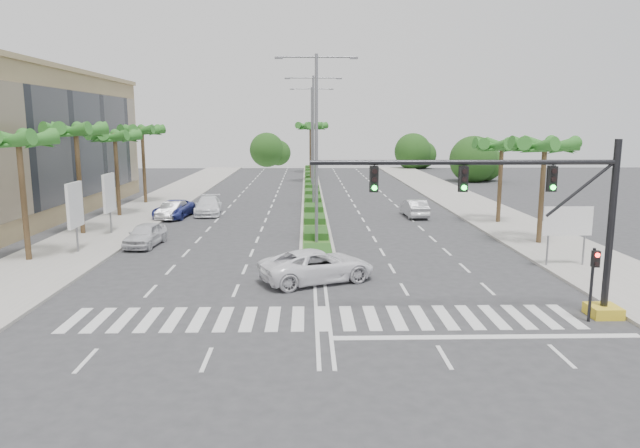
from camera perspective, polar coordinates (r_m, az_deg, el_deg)
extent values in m
plane|color=#333335|center=(23.39, 0.27, -9.43)|extent=(160.00, 160.00, 0.00)
cube|color=gray|center=(45.59, 18.99, -0.29)|extent=(6.00, 120.00, 0.15)
cube|color=gray|center=(45.17, -20.15, -0.45)|extent=(6.00, 120.00, 0.15)
cube|color=gray|center=(67.49, -0.81, 3.45)|extent=(2.20, 75.00, 0.20)
cube|color=#264F1B|center=(67.48, -0.81, 3.55)|extent=(1.80, 75.00, 0.04)
cube|color=gold|center=(26.28, 26.47, -7.79)|extent=(1.20, 1.20, 0.45)
cylinder|color=black|center=(25.50, 27.08, -0.32)|extent=(0.28, 0.28, 7.00)
cylinder|color=black|center=(22.94, 14.23, 5.99)|extent=(12.00, 0.20, 0.20)
cylinder|color=black|center=(24.66, 24.48, 3.09)|extent=(2.53, 0.12, 2.15)
cube|color=black|center=(24.16, 22.21, 4.20)|extent=(0.32, 0.24, 1.00)
cylinder|color=#19E533|center=(24.06, 22.29, 3.41)|extent=(0.20, 0.06, 0.20)
cube|color=black|center=(22.99, 14.16, 4.38)|extent=(0.32, 0.24, 1.00)
cylinder|color=#19E533|center=(22.88, 14.22, 3.55)|extent=(0.20, 0.06, 0.20)
cube|color=black|center=(22.31, 5.44, 4.47)|extent=(0.32, 0.24, 1.00)
cylinder|color=#19E533|center=(22.20, 5.47, 3.62)|extent=(0.20, 0.06, 0.20)
cylinder|color=black|center=(25.01, 25.50, -5.54)|extent=(0.12, 0.12, 3.00)
cube|color=black|center=(24.63, 25.85, -3.16)|extent=(0.28, 0.22, 0.65)
cylinder|color=red|center=(24.48, 26.02, -2.82)|extent=(0.18, 0.05, 0.18)
cylinder|color=slate|center=(33.41, 21.83, -1.74)|extent=(0.10, 0.10, 2.80)
cylinder|color=slate|center=(34.24, 24.91, -1.69)|extent=(0.10, 0.10, 2.80)
cube|color=#0C6638|center=(33.61, 23.53, 0.29)|extent=(2.60, 0.08, 1.50)
cube|color=white|center=(33.56, 23.56, 0.28)|extent=(2.70, 0.02, 1.60)
cylinder|color=slate|center=(37.32, -23.15, -0.66)|extent=(0.12, 0.12, 2.80)
cube|color=white|center=(37.08, -23.32, 1.77)|extent=(0.18, 2.10, 2.70)
cube|color=#D8594C|center=(37.08, -23.32, 1.77)|extent=(0.12, 2.00, 2.60)
cylinder|color=slate|center=(42.86, -20.22, 0.81)|extent=(0.12, 0.12, 2.80)
cube|color=white|center=(42.65, -20.35, 2.93)|extent=(0.18, 2.10, 2.70)
cube|color=#D8594C|center=(42.65, -20.35, 2.93)|extent=(0.12, 2.00, 2.60)
cylinder|color=brown|center=(36.02, -27.50, 2.04)|extent=(0.32, 0.32, 7.00)
sphere|color=brown|center=(35.78, -27.94, 7.43)|extent=(0.70, 0.70, 0.70)
cone|color=#25631F|center=(35.31, -26.32, 7.38)|extent=(0.90, 3.62, 1.50)
cone|color=#25631F|center=(36.26, -26.35, 7.42)|extent=(3.39, 2.96, 1.50)
cone|color=#25631F|center=(36.85, -27.53, 7.35)|extent=(3.73, 1.68, 1.50)
cone|color=#25631F|center=(36.65, -28.99, 7.22)|extent=(2.38, 3.65, 1.50)
cone|color=#25631F|center=(34.93, -29.07, 7.14)|extent=(3.73, 1.68, 1.50)
cone|color=#25631F|center=(34.71, -27.54, 7.26)|extent=(3.39, 2.96, 1.50)
cylinder|color=brown|center=(43.27, -22.92, 3.79)|extent=(0.32, 0.32, 7.40)
sphere|color=brown|center=(43.09, -23.24, 8.56)|extent=(0.70, 0.70, 0.70)
cone|color=#25631F|center=(42.69, -21.85, 8.51)|extent=(0.90, 3.62, 1.50)
cone|color=#25631F|center=(43.64, -21.97, 8.52)|extent=(3.39, 2.96, 1.50)
cone|color=#25631F|center=(44.17, -23.01, 8.46)|extent=(3.73, 1.68, 1.50)
cone|color=#25631F|center=(43.90, -24.21, 8.37)|extent=(2.38, 3.65, 1.50)
cone|color=#25631F|center=(43.02, -24.71, 8.32)|extent=(2.38, 3.65, 1.50)
cone|color=#25631F|center=(42.18, -24.08, 8.35)|extent=(3.73, 1.68, 1.50)
cone|color=#25631F|center=(42.04, -22.79, 8.43)|extent=(3.39, 2.96, 1.50)
cylinder|color=brown|center=(50.79, -19.62, 4.47)|extent=(0.32, 0.32, 6.80)
sphere|color=brown|center=(50.62, -19.84, 8.18)|extent=(0.70, 0.70, 0.70)
cone|color=#25631F|center=(50.29, -18.63, 8.13)|extent=(0.90, 3.62, 1.50)
cone|color=#25631F|center=(51.23, -18.79, 8.15)|extent=(3.39, 2.96, 1.50)
cone|color=#25631F|center=(51.71, -19.72, 8.11)|extent=(3.73, 1.68, 1.50)
cone|color=#25631F|center=(51.39, -20.72, 8.04)|extent=(2.38, 3.65, 1.50)
cone|color=#25631F|center=(50.49, -21.08, 7.99)|extent=(2.38, 3.65, 1.50)
cone|color=#25631F|center=(49.68, -20.49, 8.01)|extent=(3.73, 1.68, 1.50)
cone|color=#25631F|center=(49.59, -19.38, 8.07)|extent=(3.39, 2.96, 1.50)
cylinder|color=brown|center=(58.41, -17.20, 5.44)|extent=(0.32, 0.32, 7.20)
sphere|color=brown|center=(58.26, -17.38, 8.87)|extent=(0.70, 0.70, 0.70)
cone|color=#25631F|center=(57.97, -16.31, 8.82)|extent=(0.90, 3.62, 1.50)
cone|color=#25631F|center=(58.91, -16.49, 8.83)|extent=(3.39, 2.96, 1.50)
cone|color=#25631F|center=(59.36, -17.32, 8.79)|extent=(3.73, 1.68, 1.50)
cone|color=#25631F|center=(59.00, -18.18, 8.74)|extent=(2.38, 3.65, 1.50)
cone|color=#25631F|center=(58.08, -18.45, 8.71)|extent=(2.38, 3.65, 1.50)
cone|color=#25631F|center=(57.30, -17.90, 8.73)|extent=(3.73, 1.68, 1.50)
cone|color=#25631F|center=(57.25, -16.94, 8.78)|extent=(3.39, 2.96, 1.50)
cylinder|color=brown|center=(39.36, 21.29, 2.70)|extent=(0.32, 0.32, 6.50)
sphere|color=brown|center=(39.12, 21.58, 7.28)|extent=(0.70, 0.70, 0.70)
cone|color=#25631F|center=(39.56, 23.05, 7.06)|extent=(0.90, 3.62, 1.50)
cone|color=#25631F|center=(40.19, 22.00, 7.16)|extent=(3.39, 2.96, 1.50)
cone|color=#25631F|center=(40.03, 20.65, 7.24)|extent=(3.73, 1.68, 1.50)
cone|color=#25631F|center=(39.20, 19.95, 7.24)|extent=(2.38, 3.65, 1.50)
cone|color=#25631F|center=(38.31, 20.47, 7.15)|extent=(2.38, 3.65, 1.50)
cone|color=#25631F|center=(38.04, 21.85, 7.05)|extent=(3.73, 1.68, 1.50)
cone|color=#25631F|center=(38.61, 23.01, 7.01)|extent=(3.39, 2.96, 1.50)
cylinder|color=brown|center=(46.81, 17.55, 3.79)|extent=(0.32, 0.32, 6.20)
sphere|color=brown|center=(46.61, 17.74, 7.46)|extent=(0.70, 0.70, 0.70)
cone|color=#25631F|center=(46.98, 19.02, 7.28)|extent=(0.90, 3.62, 1.50)
cone|color=#25631F|center=(47.65, 18.19, 7.36)|extent=(3.39, 2.96, 1.50)
cone|color=#25631F|center=(47.55, 17.04, 7.41)|extent=(3.73, 1.68, 1.50)
cone|color=#25631F|center=(46.75, 16.39, 7.41)|extent=(2.38, 3.65, 1.50)
cone|color=#25631F|center=(45.85, 16.75, 7.35)|extent=(2.38, 3.65, 1.50)
cone|color=#25631F|center=(45.52, 17.88, 7.27)|extent=(3.73, 1.68, 1.50)
cone|color=#25631F|center=(46.03, 18.90, 7.24)|extent=(3.39, 2.96, 1.50)
cylinder|color=brown|center=(77.16, -0.89, 6.99)|extent=(0.32, 0.32, 7.50)
sphere|color=brown|center=(77.06, -0.90, 9.70)|extent=(0.70, 0.70, 0.70)
cone|color=#25631F|center=(77.07, -0.07, 9.63)|extent=(0.90, 3.62, 1.50)
cone|color=#25631F|center=(77.93, -0.39, 9.63)|extent=(3.39, 2.96, 1.50)
cone|color=#25631F|center=(78.13, -1.09, 9.63)|extent=(3.73, 1.68, 1.50)
cone|color=#25631F|center=(77.53, -1.64, 9.63)|extent=(2.38, 3.65, 1.50)
cone|color=#25631F|center=(76.58, -1.65, 9.62)|extent=(2.38, 3.65, 1.50)
cone|color=#25631F|center=(75.98, -1.08, 9.62)|extent=(3.73, 1.68, 1.50)
cone|color=#25631F|center=(76.21, -0.37, 9.63)|extent=(3.39, 2.96, 1.50)
cylinder|color=brown|center=(92.14, -0.97, 7.48)|extent=(0.32, 0.32, 7.50)
sphere|color=brown|center=(92.06, -0.98, 9.75)|extent=(0.70, 0.70, 0.70)
cone|color=#25631F|center=(92.07, -0.28, 9.69)|extent=(0.90, 3.62, 1.50)
cone|color=#25631F|center=(92.92, -0.55, 9.69)|extent=(3.39, 2.96, 1.50)
cone|color=#25631F|center=(93.13, -1.13, 9.69)|extent=(3.73, 1.68, 1.50)
cone|color=#25631F|center=(92.53, -1.60, 9.69)|extent=(2.38, 3.65, 1.50)
cone|color=#25631F|center=(91.58, -1.60, 9.68)|extent=(2.38, 3.65, 1.50)
cone|color=#25631F|center=(90.98, -1.13, 9.68)|extent=(3.73, 1.68, 1.50)
cone|color=#25631F|center=(91.20, -0.54, 9.69)|extent=(3.39, 2.96, 1.50)
cylinder|color=slate|center=(36.10, -0.36, 7.17)|extent=(0.20, 0.20, 12.00)
cylinder|color=slate|center=(36.28, -2.34, 16.35)|extent=(2.40, 0.10, 0.10)
cylinder|color=slate|center=(36.32, 1.61, 16.34)|extent=(2.40, 0.10, 0.10)
cube|color=slate|center=(36.31, -4.15, 16.24)|extent=(0.50, 0.25, 0.12)
cube|color=slate|center=(36.39, 3.41, 16.24)|extent=(0.50, 0.25, 0.12)
cylinder|color=slate|center=(52.09, -0.67, 8.03)|extent=(0.20, 0.20, 12.00)
cylinder|color=slate|center=(52.21, -2.04, 14.40)|extent=(2.40, 0.10, 0.10)
cylinder|color=slate|center=(52.24, 0.68, 14.40)|extent=(2.40, 0.10, 0.10)
cube|color=slate|center=(52.23, -3.29, 14.33)|extent=(0.50, 0.25, 0.12)
cube|color=slate|center=(52.29, 1.92, 14.34)|extent=(0.50, 0.25, 0.12)
cylinder|color=slate|center=(68.08, -0.83, 8.49)|extent=(0.20, 0.20, 12.00)
cylinder|color=slate|center=(68.17, -1.88, 13.36)|extent=(2.40, 0.10, 0.10)
cylinder|color=slate|center=(68.20, 0.19, 13.37)|extent=(2.40, 0.10, 0.10)
cube|color=slate|center=(68.19, -2.83, 13.31)|extent=(0.50, 0.25, 0.12)
cube|color=slate|center=(68.23, 1.14, 13.32)|extent=(0.50, 0.25, 0.12)
imported|color=silver|center=(38.33, -17.07, -1.03)|extent=(2.15, 4.50, 1.49)
imported|color=#AAAAAF|center=(48.87, -14.56, 1.35)|extent=(2.07, 4.45, 1.41)
imported|color=navy|center=(49.39, -14.42, 1.46)|extent=(2.89, 5.44, 1.45)
imported|color=white|center=(50.42, -11.11, 1.81)|extent=(2.65, 5.48, 1.54)
imported|color=white|center=(28.47, -0.27, -4.19)|extent=(6.36, 4.74, 1.61)
imported|color=#B9B9BF|center=(48.86, 9.43, 1.58)|extent=(1.78, 4.62, 1.50)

